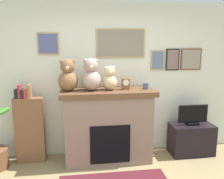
{
  "coord_description": "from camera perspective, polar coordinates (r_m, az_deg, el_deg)",
  "views": [
    {
      "loc": [
        -0.5,
        -1.96,
        1.88
      ],
      "look_at": [
        0.0,
        1.64,
        1.19
      ],
      "focal_mm": 37.09,
      "sensor_mm": 36.0,
      "label": 1
    }
  ],
  "objects": [
    {
      "name": "candle_jar",
      "position": [
        3.79,
        8.35,
        0.86
      ],
      "size": [
        0.09,
        0.09,
        0.1
      ],
      "primitive_type": "cylinder",
      "color": "#4C517A",
      "rests_on": "fireplace"
    },
    {
      "name": "teddy_bear_brown",
      "position": [
        3.62,
        -10.81,
        3.1
      ],
      "size": [
        0.31,
        0.31,
        0.49
      ],
      "color": "brown",
      "rests_on": "fireplace"
    },
    {
      "name": "teddy_bear_tan",
      "position": [
        3.65,
        -0.55,
        2.55
      ],
      "size": [
        0.24,
        0.24,
        0.38
      ],
      "color": "#CDB285",
      "rests_on": "fireplace"
    },
    {
      "name": "back_wall",
      "position": [
        4.04,
        -0.69,
        2.55
      ],
      "size": [
        5.2,
        0.15,
        2.6
      ],
      "color": "silver",
      "rests_on": "ground_plane"
    },
    {
      "name": "tv_stand",
      "position": [
        4.38,
        18.93,
        -11.47
      ],
      "size": [
        0.73,
        0.4,
        0.53
      ],
      "primitive_type": "cube",
      "color": "black",
      "rests_on": "ground_plane"
    },
    {
      "name": "mantel_clock",
      "position": [
        3.7,
        3.35,
        1.37
      ],
      "size": [
        0.12,
        0.09,
        0.18
      ],
      "color": "brown",
      "rests_on": "fireplace"
    },
    {
      "name": "television",
      "position": [
        4.24,
        19.29,
        -6.05
      ],
      "size": [
        0.52,
        0.14,
        0.35
      ],
      "color": "black",
      "rests_on": "tv_stand"
    },
    {
      "name": "fireplace",
      "position": [
        3.85,
        -1.01,
        -8.7
      ],
      "size": [
        1.49,
        0.65,
        1.19
      ],
      "color": "#896D5F",
      "rests_on": "ground_plane"
    },
    {
      "name": "teddy_bear_grey",
      "position": [
        3.62,
        -5.19,
        3.32
      ],
      "size": [
        0.31,
        0.31,
        0.51
      ],
      "color": "tan",
      "rests_on": "fireplace"
    },
    {
      "name": "bookshelf",
      "position": [
        4.02,
        -19.62,
        -8.92
      ],
      "size": [
        0.45,
        0.16,
        1.29
      ],
      "color": "brown",
      "rests_on": "ground_plane"
    }
  ]
}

